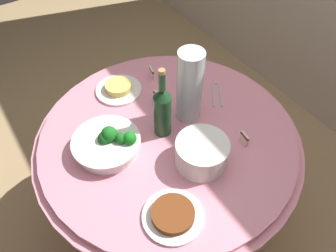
# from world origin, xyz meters

# --- Properties ---
(ground_plane) EXTENTS (6.00, 6.00, 0.00)m
(ground_plane) POSITION_xyz_m (0.00, 0.00, 0.00)
(ground_plane) COLOR tan
(buffet_table) EXTENTS (1.16, 1.16, 0.74)m
(buffet_table) POSITION_xyz_m (0.00, 0.00, 0.38)
(buffet_table) COLOR maroon
(buffet_table) RESTS_ON ground_plane
(broccoli_bowl) EXTENTS (0.28, 0.28, 0.12)m
(broccoli_bowl) POSITION_xyz_m (-0.06, -0.25, 0.78)
(broccoli_bowl) COLOR white
(broccoli_bowl) RESTS_ON buffet_table
(plate_stack) EXTENTS (0.21, 0.21, 0.11)m
(plate_stack) POSITION_xyz_m (0.19, 0.03, 0.80)
(plate_stack) COLOR white
(plate_stack) RESTS_ON buffet_table
(wine_bottle) EXTENTS (0.07, 0.07, 0.34)m
(wine_bottle) POSITION_xyz_m (-0.03, -0.01, 0.87)
(wine_bottle) COLOR #193F20
(wine_bottle) RESTS_ON buffet_table
(decorative_fruit_vase) EXTENTS (0.11, 0.11, 0.34)m
(decorative_fruit_vase) POSITION_xyz_m (-0.04, 0.14, 0.90)
(decorative_fruit_vase) COLOR silver
(decorative_fruit_vase) RESTS_ON buffet_table
(serving_tongs) EXTENTS (0.16, 0.13, 0.01)m
(serving_tongs) POSITION_xyz_m (-0.08, 0.33, 0.74)
(serving_tongs) COLOR silver
(serving_tongs) RESTS_ON buffet_table
(food_plate_noodles) EXTENTS (0.22, 0.22, 0.04)m
(food_plate_noodles) POSITION_xyz_m (-0.36, -0.05, 0.76)
(food_plate_noodles) COLOR white
(food_plate_noodles) RESTS_ON buffet_table
(food_plate_stir_fry) EXTENTS (0.22, 0.22, 0.04)m
(food_plate_stir_fry) POSITION_xyz_m (0.33, -0.20, 0.76)
(food_plate_stir_fry) COLOR white
(food_plate_stir_fry) RESTS_ON buffet_table
(label_placard_front) EXTENTS (0.05, 0.02, 0.05)m
(label_placard_front) POSITION_xyz_m (0.22, 0.23, 0.77)
(label_placard_front) COLOR white
(label_placard_front) RESTS_ON buffet_table
(label_placard_mid) EXTENTS (0.05, 0.02, 0.05)m
(label_placard_mid) POSITION_xyz_m (-0.19, 0.07, 0.77)
(label_placard_mid) COLOR white
(label_placard_mid) RESTS_ON buffet_table
(label_placard_rear) EXTENTS (0.05, 0.02, 0.05)m
(label_placard_rear) POSITION_xyz_m (-0.36, 0.14, 0.77)
(label_placard_rear) COLOR white
(label_placard_rear) RESTS_ON buffet_table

